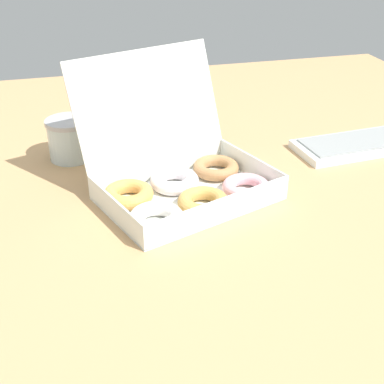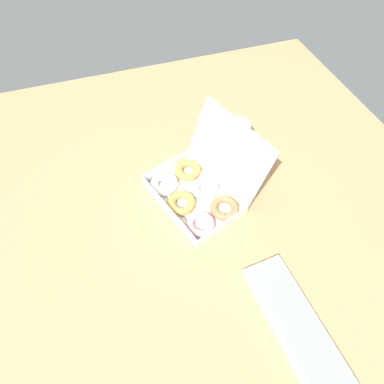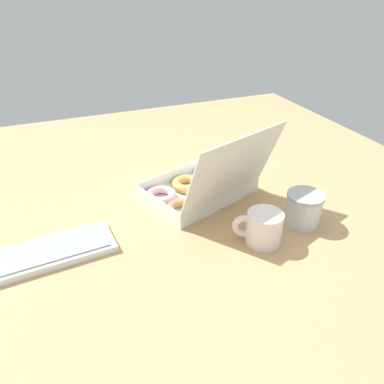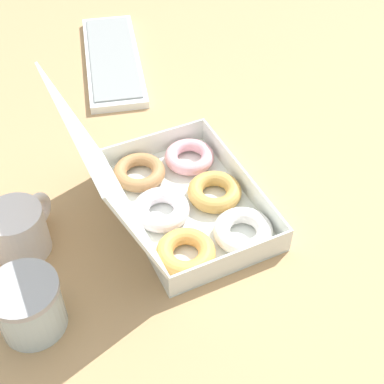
{
  "view_description": "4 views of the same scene",
  "coord_description": "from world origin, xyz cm",
  "px_view_note": "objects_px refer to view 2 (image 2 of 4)",
  "views": [
    {
      "loc": [
        -26.96,
        -90.84,
        53.32
      ],
      "look_at": [
        -4.11,
        -3.26,
        2.84
      ],
      "focal_mm": 50.0,
      "sensor_mm": 36.0,
      "label": 1
    },
    {
      "loc": [
        52.59,
        -19.87,
        89.42
      ],
      "look_at": [
        -3.27,
        -1.6,
        5.62
      ],
      "focal_mm": 28.0,
      "sensor_mm": 36.0,
      "label": 2
    },
    {
      "loc": [
        35.98,
        93.46,
        61.9
      ],
      "look_at": [
        -1.65,
        0.85,
        2.48
      ],
      "focal_mm": 35.0,
      "sensor_mm": 36.0,
      "label": 3
    },
    {
      "loc": [
        -70.21,
        5.5,
        70.89
      ],
      "look_at": [
        -4.3,
        -1.41,
        3.91
      ],
      "focal_mm": 50.0,
      "sensor_mm": 36.0,
      "label": 4
    }
  ],
  "objects_px": {
    "keyboard": "(298,328)",
    "coffee_mug": "(260,159)",
    "donut_box": "(197,190)",
    "glass_jar": "(236,133)"
  },
  "relations": [
    {
      "from": "keyboard",
      "to": "glass_jar",
      "type": "distance_m",
      "value": 0.73
    },
    {
      "from": "keyboard",
      "to": "coffee_mug",
      "type": "distance_m",
      "value": 0.59
    },
    {
      "from": "coffee_mug",
      "to": "glass_jar",
      "type": "relative_size",
      "value": 1.2
    },
    {
      "from": "donut_box",
      "to": "coffee_mug",
      "type": "bearing_deg",
      "value": 101.23
    },
    {
      "from": "keyboard",
      "to": "coffee_mug",
      "type": "xyz_separation_m",
      "value": [
        -0.57,
        0.15,
        0.03
      ]
    },
    {
      "from": "coffee_mug",
      "to": "glass_jar",
      "type": "bearing_deg",
      "value": -168.33
    },
    {
      "from": "donut_box",
      "to": "coffee_mug",
      "type": "xyz_separation_m",
      "value": [
        -0.05,
        0.27,
        0.01
      ]
    },
    {
      "from": "donut_box",
      "to": "keyboard",
      "type": "xyz_separation_m",
      "value": [
        0.51,
        0.12,
        -0.02
      ]
    },
    {
      "from": "keyboard",
      "to": "coffee_mug",
      "type": "height_order",
      "value": "coffee_mug"
    },
    {
      "from": "keyboard",
      "to": "glass_jar",
      "type": "relative_size",
      "value": 4.03
    }
  ]
}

